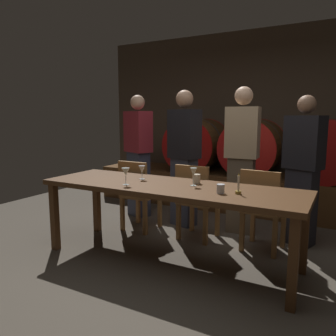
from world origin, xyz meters
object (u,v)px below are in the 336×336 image
Objects in this scene: guest_center_right at (242,159)px; wine_glass_right at (194,173)px; guest_center_left at (184,157)px; cup_right at (221,189)px; dining_table at (169,192)px; wine_barrel_left at (197,145)px; chair_center at (196,198)px; chair_right at (262,207)px; guest_far_left at (138,155)px; wine_glass_left at (142,170)px; guest_far_right at (303,170)px; chair_left at (138,192)px; candle_center at (238,188)px; wine_barrel_center at (253,147)px; wine_barrel_right at (327,151)px; cup_left at (196,179)px; wine_glass_center at (126,172)px.

wine_glass_right is (-0.15, -1.07, -0.02)m from guest_center_right.
cup_right is at bearing 142.55° from guest_center_left.
guest_center_left is (-0.35, 1.06, 0.21)m from dining_table.
wine_barrel_left is 0.99× the size of chair_center.
cup_right is (-0.19, -0.75, 0.31)m from chair_right.
wine_glass_left is at bearing 147.16° from guest_far_left.
guest_far_left is at bearing -10.19° from chair_right.
guest_far_right is (1.07, 1.08, 0.14)m from dining_table.
guest_far_right reaches higher than dining_table.
candle_center reaches higher than chair_left.
chair_left reaches higher than dining_table.
wine_barrel_center is at bearing 97.84° from cup_right.
dining_table is 0.31m from wine_glass_right.
chair_left is 6.15× the size of wine_glass_left.
wine_barrel_right reaches higher than candle_center.
wine_barrel_right is at bearing 76.75° from candle_center.
candle_center is 0.49m from wine_glass_right.
cup_right is at bearing -39.97° from cup_left.
wine_glass_center is (-0.74, -1.35, -0.02)m from guest_center_right.
guest_center_right reaches higher than guest_far_right.
guest_far_right is (0.70, -0.07, -0.07)m from guest_center_right.
wine_glass_left is at bearing 94.24° from wine_glass_center.
guest_far_left reaches higher than wine_barrel_left.
guest_far_right is 9.52× the size of wine_glass_right.
wine_glass_left is at bearing 29.48° from chair_right.
chair_left is 0.51× the size of guest_center_left.
chair_left is at bearing -140.47° from wine_barrel_right.
wine_glass_center reaches higher than dining_table.
wine_barrel_left is at bearing 97.89° from wine_glass_left.
dining_table is 17.88× the size of wine_glass_left.
chair_right is 0.54× the size of guest_far_right.
guest_far_left is 0.76m from guest_center_left.
wine_barrel_right reaches higher than wine_glass_center.
cup_left is at bearing 44.51° from chair_right.
guest_far_right is 1.20m from candle_center.
candle_center is at bearing -4.36° from dining_table.
guest_center_right is 9.67× the size of candle_center.
chair_center is 0.75m from wine_glass_left.
guest_far_right is at bearing 45.69° from cup_left.
guest_far_left is (-1.11, 0.50, 0.39)m from chair_center.
wine_barrel_center is 1.74m from guest_far_left.
dining_table is (-1.23, -2.23, -0.26)m from wine_barrel_right.
wine_barrel_right is at bearing -124.90° from chair_center.
guest_center_left is (0.41, 0.47, 0.41)m from chair_left.
guest_center_right is at bearing 71.92° from dining_table.
guest_center_right reaches higher than wine_glass_right.
wine_barrel_left is 9.67× the size of cup_left.
candle_center is 0.15m from cup_right.
wine_barrel_center reaches higher than wine_glass_right.
wine_glass_right is (0.90, -2.16, -0.07)m from wine_barrel_left.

